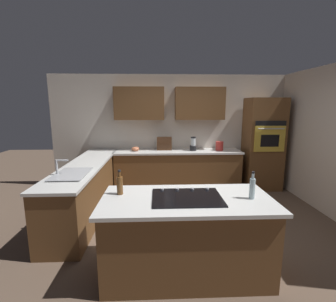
{
  "coord_description": "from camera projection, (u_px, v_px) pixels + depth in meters",
  "views": [
    {
      "loc": [
        0.55,
        3.63,
        1.9
      ],
      "look_at": [
        0.34,
        -1.14,
        1.0
      ],
      "focal_mm": 25.88,
      "sensor_mm": 36.0,
      "label": 1
    }
  ],
  "objects": [
    {
      "name": "countertop_back",
      "position": [
        178.0,
        151.0,
        5.46
      ],
      "size": [
        2.84,
        0.64,
        0.04
      ],
      "primitive_type": "cube",
      "color": "silver",
      "rests_on": "lower_cabinets_back"
    },
    {
      "name": "island_base",
      "position": [
        186.0,
        237.0,
        2.75
      ],
      "size": [
        1.81,
        0.83,
        0.86
      ],
      "primitive_type": "cube",
      "color": "brown",
      "rests_on": "ground"
    },
    {
      "name": "cooktop",
      "position": [
        187.0,
        197.0,
        2.67
      ],
      "size": [
        0.76,
        0.56,
        0.03
      ],
      "color": "black",
      "rests_on": "island_top"
    },
    {
      "name": "island_top",
      "position": [
        187.0,
        200.0,
        2.67
      ],
      "size": [
        1.89,
        0.91,
        0.04
      ],
      "primitive_type": "cube",
      "color": "silver",
      "rests_on": "island_base"
    },
    {
      "name": "wall_oven",
      "position": [
        263.0,
        144.0,
        5.51
      ],
      "size": [
        0.8,
        0.66,
        2.07
      ],
      "color": "brown",
      "rests_on": "ground"
    },
    {
      "name": "second_bottle",
      "position": [
        252.0,
        188.0,
        2.62
      ],
      "size": [
        0.06,
        0.06,
        0.31
      ],
      "color": "silver",
      "rests_on": "island_top"
    },
    {
      "name": "mixing_bowl",
      "position": [
        135.0,
        149.0,
        5.41
      ],
      "size": [
        0.17,
        0.17,
        0.1
      ],
      "primitive_type": "ellipsoid",
      "color": "#CC724C",
      "rests_on": "countertop_back"
    },
    {
      "name": "spice_rack",
      "position": [
        164.0,
        144.0,
        5.5
      ],
      "size": [
        0.34,
        0.11,
        0.3
      ],
      "color": "#472B19",
      "rests_on": "countertop_back"
    },
    {
      "name": "oil_bottle",
      "position": [
        120.0,
        185.0,
        2.76
      ],
      "size": [
        0.07,
        0.07,
        0.29
      ],
      "color": "brown",
      "rests_on": "island_top"
    },
    {
      "name": "lower_cabinets_back",
      "position": [
        177.0,
        171.0,
        5.55
      ],
      "size": [
        2.8,
        0.6,
        0.86
      ],
      "primitive_type": "cube",
      "color": "brown",
      "rests_on": "ground"
    },
    {
      "name": "ground_plane",
      "position": [
        192.0,
        224.0,
        3.94
      ],
      "size": [
        14.0,
        14.0,
        0.0
      ],
      "primitive_type": "plane",
      "color": "brown"
    },
    {
      "name": "wall_left",
      "position": [
        335.0,
        142.0,
        4.1
      ],
      "size": [
        0.1,
        4.0,
        2.6
      ],
      "primitive_type": "cube",
      "color": "silver",
      "rests_on": "ground"
    },
    {
      "name": "wall_back",
      "position": [
        178.0,
        124.0,
        5.68
      ],
      "size": [
        6.0,
        0.44,
        2.6
      ],
      "color": "silver",
      "rests_on": "ground"
    },
    {
      "name": "countertop_side",
      "position": [
        85.0,
        165.0,
        4.24
      ],
      "size": [
        0.64,
        2.94,
        0.04
      ],
      "primitive_type": "cube",
      "color": "silver",
      "rests_on": "lower_cabinets_side"
    },
    {
      "name": "kettle",
      "position": [
        219.0,
        146.0,
        5.48
      ],
      "size": [
        0.17,
        0.17,
        0.2
      ],
      "primitive_type": "cylinder",
      "color": "red",
      "rests_on": "countertop_back"
    },
    {
      "name": "sink_unit",
      "position": [
        71.0,
        174.0,
        3.55
      ],
      "size": [
        0.46,
        0.7,
        0.23
      ],
      "color": "#515456",
      "rests_on": "countertop_side"
    },
    {
      "name": "blender",
      "position": [
        193.0,
        145.0,
        5.45
      ],
      "size": [
        0.15,
        0.15,
        0.31
      ],
      "color": "black",
      "rests_on": "countertop_back"
    },
    {
      "name": "lower_cabinets_side",
      "position": [
        87.0,
        189.0,
        4.33
      ],
      "size": [
        0.6,
        2.9,
        0.86
      ],
      "primitive_type": "cube",
      "color": "brown",
      "rests_on": "ground"
    }
  ]
}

